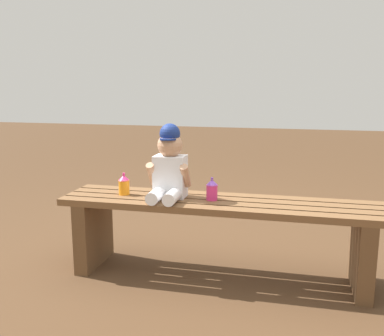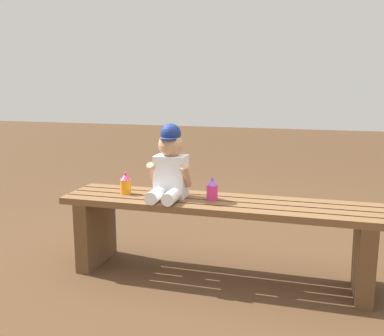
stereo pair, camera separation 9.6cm
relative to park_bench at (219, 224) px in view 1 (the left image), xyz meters
The scene contains 5 objects.
ground_plane 0.30m from the park_bench, 90.00° to the right, with size 16.00×16.00×0.00m, color #4C331E.
park_bench is the anchor object (origin of this frame).
child_figure 0.42m from the park_bench, behind, with size 0.23×0.27×0.40m.
sippy_cup_left 0.58m from the park_bench, behind, with size 0.06×0.06×0.12m.
sippy_cup_right 0.20m from the park_bench, behind, with size 0.06×0.06×0.12m.
Camera 1 is at (0.38, -2.24, 1.06)m, focal length 41.05 mm.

